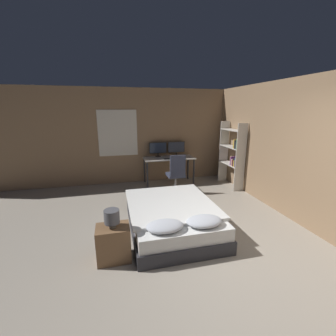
# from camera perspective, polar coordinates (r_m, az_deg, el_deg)

# --- Properties ---
(ground_plane) EXTENTS (20.00, 20.00, 0.00)m
(ground_plane) POSITION_cam_1_polar(r_m,az_deg,el_deg) (3.42, 17.74, -24.43)
(ground_plane) COLOR #9E9384
(wall_back) EXTENTS (12.00, 0.08, 2.70)m
(wall_back) POSITION_cam_1_polar(r_m,az_deg,el_deg) (6.75, -0.93, 8.19)
(wall_back) COLOR #8E7051
(wall_back) RESTS_ON ground_plane
(wall_side_right) EXTENTS (0.06, 12.00, 2.70)m
(wall_side_right) POSITION_cam_1_polar(r_m,az_deg,el_deg) (5.07, 28.11, 4.23)
(wall_side_right) COLOR #8E7051
(wall_side_right) RESTS_ON ground_plane
(bed) EXTENTS (1.51, 1.98, 0.56)m
(bed) POSITION_cam_1_polar(r_m,az_deg,el_deg) (4.13, 1.05, -12.31)
(bed) COLOR #2D2D33
(bed) RESTS_ON ground_plane
(nightstand) EXTENTS (0.47, 0.35, 0.52)m
(nightstand) POSITION_cam_1_polar(r_m,az_deg,el_deg) (3.49, -13.64, -18.06)
(nightstand) COLOR brown
(nightstand) RESTS_ON ground_plane
(bedside_lamp) EXTENTS (0.22, 0.22, 0.26)m
(bedside_lamp) POSITION_cam_1_polar(r_m,az_deg,el_deg) (3.28, -14.09, -11.90)
(bedside_lamp) COLOR gray
(bedside_lamp) RESTS_ON nightstand
(desk) EXTENTS (1.46, 0.62, 0.76)m
(desk) POSITION_cam_1_polar(r_m,az_deg,el_deg) (6.52, 0.23, 1.84)
(desk) COLOR beige
(desk) RESTS_ON ground_plane
(monitor_left) EXTENTS (0.51, 0.16, 0.42)m
(monitor_left) POSITION_cam_1_polar(r_m,az_deg,el_deg) (6.59, -2.57, 4.98)
(monitor_left) COLOR black
(monitor_left) RESTS_ON desk
(monitor_right) EXTENTS (0.51, 0.16, 0.42)m
(monitor_right) POSITION_cam_1_polar(r_m,az_deg,el_deg) (6.72, 2.12, 5.18)
(monitor_right) COLOR black
(monitor_right) RESTS_ON desk
(keyboard) EXTENTS (0.38, 0.13, 0.02)m
(keyboard) POSITION_cam_1_polar(r_m,az_deg,el_deg) (6.30, 0.68, 2.38)
(keyboard) COLOR black
(keyboard) RESTS_ON desk
(computer_mouse) EXTENTS (0.07, 0.05, 0.04)m
(computer_mouse) POSITION_cam_1_polar(r_m,az_deg,el_deg) (6.38, 3.12, 2.58)
(computer_mouse) COLOR black
(computer_mouse) RESTS_ON desk
(office_chair) EXTENTS (0.52, 0.52, 1.00)m
(office_chair) POSITION_cam_1_polar(r_m,az_deg,el_deg) (5.90, 2.07, -2.29)
(office_chair) COLOR black
(office_chair) RESTS_ON ground_plane
(bookshelf) EXTENTS (0.28, 0.94, 1.79)m
(bookshelf) POSITION_cam_1_polar(r_m,az_deg,el_deg) (6.38, 16.33, 3.76)
(bookshelf) COLOR beige
(bookshelf) RESTS_ON ground_plane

